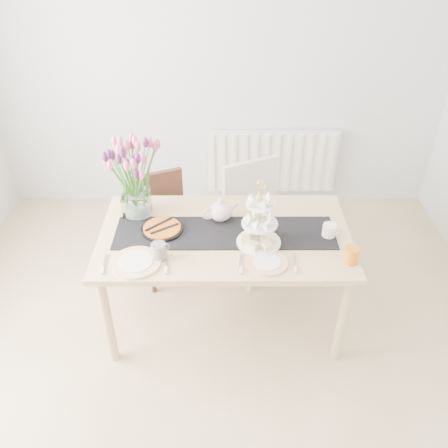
{
  "coord_description": "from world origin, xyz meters",
  "views": [
    {
      "loc": [
        0.04,
        -1.75,
        2.56
      ],
      "look_at": [
        0.05,
        0.62,
        0.86
      ],
      "focal_mm": 38.0,
      "sensor_mm": 36.0,
      "label": 1
    }
  ],
  "objects_px": {
    "chair_white": "(256,211)",
    "cream_jug": "(329,231)",
    "plate_right": "(267,262)",
    "tulip_vase": "(132,169)",
    "mug_grey": "(159,251)",
    "dining_table": "(225,243)",
    "tart_tin": "(162,229)",
    "plate_left": "(136,262)",
    "radiator": "(272,161)",
    "cake_stand": "(259,229)",
    "mug_orange": "(351,255)",
    "teapot": "(221,211)",
    "chair_brown": "(163,219)"
  },
  "relations": [
    {
      "from": "chair_white",
      "to": "cream_jug",
      "type": "height_order",
      "value": "chair_white"
    },
    {
      "from": "cream_jug",
      "to": "plate_right",
      "type": "bearing_deg",
      "value": -135.27
    },
    {
      "from": "tulip_vase",
      "to": "mug_grey",
      "type": "height_order",
      "value": "tulip_vase"
    },
    {
      "from": "dining_table",
      "to": "mug_grey",
      "type": "xyz_separation_m",
      "value": [
        -0.39,
        -0.25,
        0.13
      ]
    },
    {
      "from": "chair_white",
      "to": "tulip_vase",
      "type": "height_order",
      "value": "tulip_vase"
    },
    {
      "from": "tart_tin",
      "to": "plate_left",
      "type": "height_order",
      "value": "tart_tin"
    },
    {
      "from": "radiator",
      "to": "dining_table",
      "type": "distance_m",
      "value": 1.6
    },
    {
      "from": "tulip_vase",
      "to": "plate_right",
      "type": "xyz_separation_m",
      "value": [
        0.83,
        -0.51,
        -0.34
      ]
    },
    {
      "from": "dining_table",
      "to": "chair_white",
      "type": "bearing_deg",
      "value": 67.05
    },
    {
      "from": "chair_white",
      "to": "mug_grey",
      "type": "bearing_deg",
      "value": -151.65
    },
    {
      "from": "cake_stand",
      "to": "plate_left",
      "type": "xyz_separation_m",
      "value": [
        -0.73,
        -0.19,
        -0.11
      ]
    },
    {
      "from": "tulip_vase",
      "to": "mug_grey",
      "type": "relative_size",
      "value": 6.02
    },
    {
      "from": "mug_grey",
      "to": "plate_right",
      "type": "distance_m",
      "value": 0.64
    },
    {
      "from": "plate_right",
      "to": "tulip_vase",
      "type": "bearing_deg",
      "value": 148.64
    },
    {
      "from": "chair_white",
      "to": "cake_stand",
      "type": "height_order",
      "value": "cake_stand"
    },
    {
      "from": "chair_white",
      "to": "dining_table",
      "type": "bearing_deg",
      "value": -136.98
    },
    {
      "from": "cake_stand",
      "to": "plate_left",
      "type": "height_order",
      "value": "cake_stand"
    },
    {
      "from": "mug_grey",
      "to": "radiator",
      "type": "bearing_deg",
      "value": 22.46
    },
    {
      "from": "radiator",
      "to": "mug_grey",
      "type": "distance_m",
      "value": 1.99
    },
    {
      "from": "cake_stand",
      "to": "cream_jug",
      "type": "relative_size",
      "value": 4.63
    },
    {
      "from": "chair_white",
      "to": "tart_tin",
      "type": "bearing_deg",
      "value": -163.53
    },
    {
      "from": "dining_table",
      "to": "tart_tin",
      "type": "height_order",
      "value": "tart_tin"
    },
    {
      "from": "tart_tin",
      "to": "mug_orange",
      "type": "distance_m",
      "value": 1.18
    },
    {
      "from": "mug_orange",
      "to": "chair_white",
      "type": "bearing_deg",
      "value": 64.2
    },
    {
      "from": "chair_white",
      "to": "cake_stand",
      "type": "relative_size",
      "value": 2.24
    },
    {
      "from": "radiator",
      "to": "plate_right",
      "type": "relative_size",
      "value": 4.93
    },
    {
      "from": "dining_table",
      "to": "tulip_vase",
      "type": "distance_m",
      "value": 0.75
    },
    {
      "from": "tulip_vase",
      "to": "plate_left",
      "type": "bearing_deg",
      "value": -83.23
    },
    {
      "from": "tart_tin",
      "to": "plate_right",
      "type": "relative_size",
      "value": 1.1
    },
    {
      "from": "tulip_vase",
      "to": "cake_stand",
      "type": "relative_size",
      "value": 1.58
    },
    {
      "from": "teapot",
      "to": "tart_tin",
      "type": "height_order",
      "value": "teapot"
    },
    {
      "from": "chair_white",
      "to": "mug_orange",
      "type": "distance_m",
      "value": 1.03
    },
    {
      "from": "chair_white",
      "to": "mug_orange",
      "type": "relative_size",
      "value": 8.56
    },
    {
      "from": "chair_white",
      "to": "cake_stand",
      "type": "distance_m",
      "value": 0.76
    },
    {
      "from": "cream_jug",
      "to": "mug_grey",
      "type": "relative_size",
      "value": 0.82
    },
    {
      "from": "cream_jug",
      "to": "cake_stand",
      "type": "bearing_deg",
      "value": -158.32
    },
    {
      "from": "dining_table",
      "to": "tart_tin",
      "type": "xyz_separation_m",
      "value": [
        -0.4,
        0.02,
        0.09
      ]
    },
    {
      "from": "teapot",
      "to": "cream_jug",
      "type": "xyz_separation_m",
      "value": [
        0.68,
        -0.17,
        -0.03
      ]
    },
    {
      "from": "mug_grey",
      "to": "plate_right",
      "type": "relative_size",
      "value": 0.43
    },
    {
      "from": "radiator",
      "to": "mug_grey",
      "type": "bearing_deg",
      "value": -115.33
    },
    {
      "from": "chair_brown",
      "to": "tulip_vase",
      "type": "xyz_separation_m",
      "value": [
        -0.11,
        -0.35,
        0.63
      ]
    },
    {
      "from": "tart_tin",
      "to": "cream_jug",
      "type": "bearing_deg",
      "value": -3.04
    },
    {
      "from": "mug_grey",
      "to": "tart_tin",
      "type": "bearing_deg",
      "value": 50.29
    },
    {
      "from": "tulip_vase",
      "to": "plate_right",
      "type": "relative_size",
      "value": 2.61
    },
    {
      "from": "mug_orange",
      "to": "plate_right",
      "type": "distance_m",
      "value": 0.49
    },
    {
      "from": "tulip_vase",
      "to": "mug_orange",
      "type": "height_order",
      "value": "tulip_vase"
    },
    {
      "from": "plate_left",
      "to": "chair_white",
      "type": "bearing_deg",
      "value": 48.61
    },
    {
      "from": "cake_stand",
      "to": "teapot",
      "type": "distance_m",
      "value": 0.35
    },
    {
      "from": "mug_orange",
      "to": "mug_grey",
      "type": "bearing_deg",
      "value": 122.45
    },
    {
      "from": "chair_brown",
      "to": "chair_white",
      "type": "relative_size",
      "value": 0.91
    }
  ]
}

